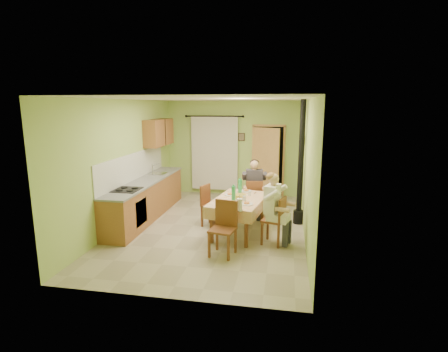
% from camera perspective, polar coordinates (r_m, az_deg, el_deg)
% --- Properties ---
extents(floor, '(4.00, 6.00, 0.01)m').
position_cam_1_polar(floor, '(7.90, -1.94, -8.28)').
color(floor, tan).
rests_on(floor, ground).
extents(room_shell, '(4.04, 6.04, 2.82)m').
position_cam_1_polar(room_shell, '(7.48, -2.03, 4.95)').
color(room_shell, '#B2D36C').
rests_on(room_shell, ground).
extents(kitchen_run, '(0.64, 3.64, 1.56)m').
position_cam_1_polar(kitchen_run, '(8.62, -12.56, -3.49)').
color(kitchen_run, brown).
rests_on(kitchen_run, ground).
extents(upper_cabinets, '(0.35, 1.40, 0.70)m').
position_cam_1_polar(upper_cabinets, '(9.61, -10.56, 7.01)').
color(upper_cabinets, brown).
rests_on(upper_cabinets, room_shell).
extents(curtain, '(1.70, 0.07, 2.22)m').
position_cam_1_polar(curtain, '(10.48, -1.56, 3.78)').
color(curtain, black).
rests_on(curtain, ground).
extents(doorway, '(0.96, 0.42, 2.15)m').
position_cam_1_polar(doorway, '(10.29, 7.08, 2.36)').
color(doorway, black).
rests_on(doorway, ground).
extents(dining_table, '(1.22, 1.75, 0.76)m').
position_cam_1_polar(dining_table, '(7.39, 2.46, -6.56)').
color(dining_table, tan).
rests_on(dining_table, ground).
extents(tableware, '(0.69, 1.66, 0.33)m').
position_cam_1_polar(tableware, '(7.17, 2.37, -3.43)').
color(tableware, white).
rests_on(tableware, dining_table).
extents(chair_far, '(0.44, 0.44, 0.94)m').
position_cam_1_polar(chair_far, '(8.42, 4.90, -4.97)').
color(chair_far, brown).
rests_on(chair_far, ground).
extents(chair_near, '(0.50, 0.50, 0.99)m').
position_cam_1_polar(chair_near, '(6.40, -0.19, -10.33)').
color(chair_near, brown).
rests_on(chair_near, ground).
extents(chair_right, '(0.49, 0.49, 0.95)m').
position_cam_1_polar(chair_right, '(6.95, 8.12, -8.67)').
color(chair_right, brown).
rests_on(chair_right, ground).
extents(chair_left, '(0.48, 0.48, 0.93)m').
position_cam_1_polar(chair_left, '(7.88, -2.11, -6.11)').
color(chair_left, brown).
rests_on(chair_left, ground).
extents(man_far, '(0.61, 0.51, 1.39)m').
position_cam_1_polar(man_far, '(8.29, 4.97, -1.03)').
color(man_far, '#38333D').
rests_on(man_far, chair_far).
extents(man_right, '(0.56, 0.64, 1.39)m').
position_cam_1_polar(man_right, '(6.77, 8.15, -3.97)').
color(man_right, white).
rests_on(man_right, chair_right).
extents(stove_flue, '(0.24, 0.24, 2.80)m').
position_cam_1_polar(stove_flue, '(8.03, 12.31, -0.59)').
color(stove_flue, black).
rests_on(stove_flue, ground).
extents(picture_back, '(0.19, 0.03, 0.23)m').
position_cam_1_polar(picture_back, '(10.36, 2.87, 6.39)').
color(picture_back, black).
rests_on(picture_back, room_shell).
extents(picture_right, '(0.03, 0.31, 0.21)m').
position_cam_1_polar(picture_right, '(8.51, 12.90, 5.67)').
color(picture_right, brown).
rests_on(picture_right, room_shell).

